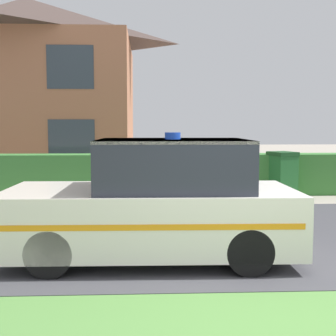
% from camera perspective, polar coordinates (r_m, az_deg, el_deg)
% --- Properties ---
extents(ground_plane, '(80.00, 80.00, 0.00)m').
position_cam_1_polar(ground_plane, '(4.73, 12.71, -17.45)').
color(ground_plane, '#A89E8E').
extents(road_strip, '(28.00, 5.59, 0.01)m').
position_cam_1_polar(road_strip, '(7.97, 6.01, -7.92)').
color(road_strip, '#424247').
rests_on(road_strip, ground).
extents(lawn_verge, '(28.00, 1.68, 0.01)m').
position_cam_1_polar(lawn_verge, '(4.58, 13.28, -18.16)').
color(lawn_verge, '#568C42').
rests_on(lawn_verge, ground).
extents(garden_hedge, '(11.99, 0.79, 1.07)m').
position_cam_1_polar(garden_hedge, '(12.25, -2.45, -0.79)').
color(garden_hedge, '#3D7F38').
rests_on(garden_hedge, ground).
extents(police_car, '(3.89, 1.84, 1.71)m').
position_cam_1_polar(police_car, '(6.33, -1.40, -4.29)').
color(police_car, black).
rests_on(police_car, road_strip).
extents(house_left, '(7.88, 6.80, 6.41)m').
position_cam_1_polar(house_left, '(18.12, -16.73, 9.58)').
color(house_left, '#A86B4C').
rests_on(house_left, ground).
extents(wheelie_bin, '(0.73, 0.81, 1.15)m').
position_cam_1_polar(wheelie_bin, '(12.24, 13.74, -0.72)').
color(wheelie_bin, '#23662D').
rests_on(wheelie_bin, ground).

